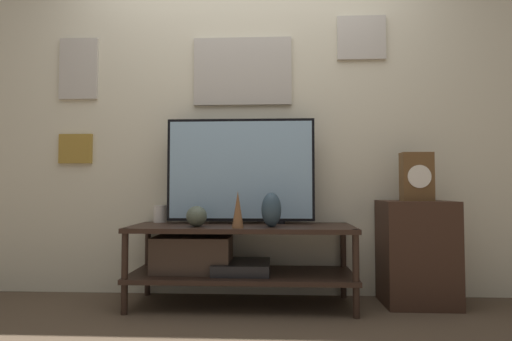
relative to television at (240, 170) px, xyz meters
name	(u,v)px	position (x,y,z in m)	size (l,w,h in m)	color
ground_plane	(237,320)	(0.02, -0.40, -0.88)	(12.00, 12.00, 0.00)	#4C3D2D
wall_back	(245,106)	(0.01, 0.19, 0.47)	(6.40, 0.08, 2.70)	beige
media_console	(224,254)	(-0.10, -0.11, -0.55)	(1.44, 0.49, 0.51)	black
television	(240,170)	(0.00, 0.00, 0.00)	(1.00, 0.05, 0.71)	black
vase_urn_stoneware	(271,210)	(0.21, -0.21, -0.26)	(0.12, 0.13, 0.22)	#2D4251
vase_slim_bronze	(238,209)	(0.01, -0.28, -0.25)	(0.07, 0.07, 0.22)	brown
vase_round_glass	(197,216)	(-0.26, -0.21, -0.30)	(0.13, 0.13, 0.13)	#4C5647
candle_jar	(160,214)	(-0.58, 0.09, -0.31)	(0.09, 0.09, 0.12)	silver
side_table	(417,252)	(1.16, -0.04, -0.54)	(0.45, 0.35, 0.67)	#382319
mantel_clock	(417,177)	(1.16, -0.06, -0.05)	(0.20, 0.11, 0.32)	brown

